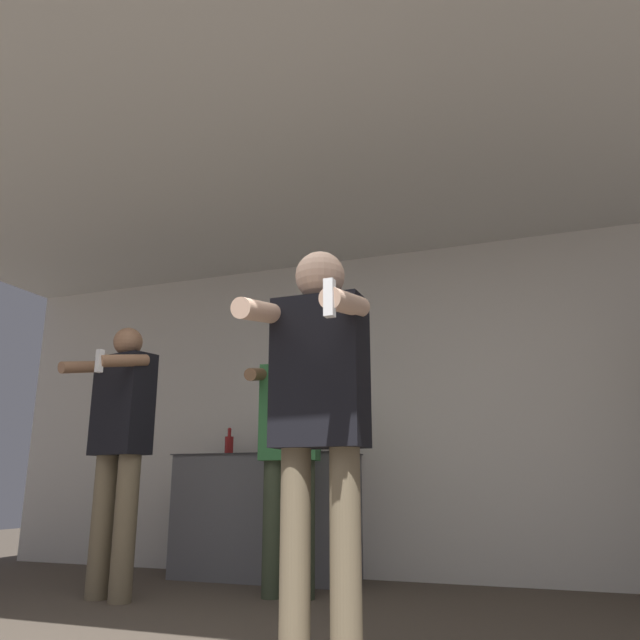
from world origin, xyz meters
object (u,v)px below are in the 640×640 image
(person_woman_foreground, at_px, (319,406))
(person_spectator_back, at_px, (289,438))
(bottle_short_whiskey, at_px, (290,443))
(bottle_dark_rum, at_px, (315,441))
(bottle_green_wine, at_px, (229,444))
(person_man_side, at_px, (119,438))

(person_woman_foreground, bearing_deg, person_spectator_back, 117.24)
(bottle_short_whiskey, distance_m, bottle_dark_rum, 0.21)
(bottle_green_wine, height_order, person_woman_foreground, person_woman_foreground)
(person_woman_foreground, bearing_deg, bottle_dark_rum, 111.18)
(bottle_green_wine, bearing_deg, person_man_side, -98.32)
(bottle_green_wine, height_order, person_man_side, person_man_side)
(bottle_dark_rum, xyz_separation_m, person_woman_foreground, (0.84, -2.17, -0.01))
(person_woman_foreground, distance_m, person_spectator_back, 1.64)
(bottle_dark_rum, distance_m, person_spectator_back, 0.71)
(person_man_side, bearing_deg, person_spectator_back, 24.48)
(bottle_dark_rum, distance_m, person_woman_foreground, 2.33)
(person_woman_foreground, bearing_deg, bottle_short_whiskey, 115.76)
(bottle_dark_rum, relative_size, person_man_side, 0.15)
(bottle_dark_rum, height_order, person_spectator_back, person_spectator_back)
(bottle_dark_rum, bearing_deg, person_man_side, -128.13)
(person_woman_foreground, relative_size, person_spectator_back, 0.99)
(bottle_short_whiskey, bearing_deg, person_woman_foreground, -64.24)
(bottle_green_wine, relative_size, person_spectator_back, 0.13)
(bottle_green_wine, bearing_deg, bottle_short_whiskey, 0.00)
(bottle_short_whiskey, xyz_separation_m, person_man_side, (-0.71, -1.16, -0.03))
(person_spectator_back, bearing_deg, bottle_green_wine, 139.61)
(bottle_dark_rum, height_order, person_woman_foreground, person_woman_foreground)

